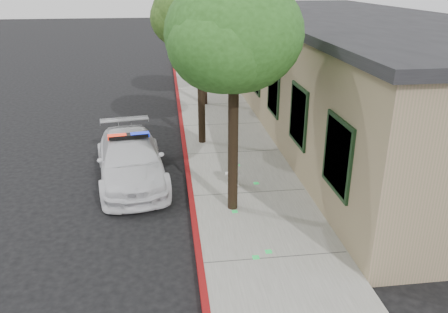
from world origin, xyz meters
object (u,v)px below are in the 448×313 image
at_px(clapboard_building, 350,71).
at_px(street_tree_near, 235,39).
at_px(fire_hydrant, 233,172).
at_px(police_car, 131,159).
at_px(street_tree_mid, 200,16).
at_px(street_tree_far, 204,9).

bearing_deg(clapboard_building, street_tree_near, -129.69).
height_order(clapboard_building, fire_hydrant, clapboard_building).
height_order(police_car, street_tree_mid, street_tree_mid).
bearing_deg(street_tree_mid, street_tree_far, 83.85).
height_order(clapboard_building, street_tree_near, street_tree_near).
height_order(fire_hydrant, street_tree_far, street_tree_far).
xyz_separation_m(police_car, street_tree_far, (2.84, 7.52, 3.62)).
bearing_deg(fire_hydrant, clapboard_building, 49.81).
bearing_deg(police_car, fire_hydrant, -27.47).
bearing_deg(clapboard_building, street_tree_mid, -162.66).
xyz_separation_m(street_tree_near, street_tree_far, (0.18, 9.82, -0.01)).
relative_size(clapboard_building, street_tree_near, 3.76).
bearing_deg(street_tree_far, police_car, -110.66).
relative_size(street_tree_near, street_tree_mid, 0.99).
relative_size(fire_hydrant, street_tree_mid, 0.14).
xyz_separation_m(police_car, fire_hydrant, (2.85, -1.01, -0.12)).
distance_m(clapboard_building, street_tree_near, 9.06).
xyz_separation_m(street_tree_near, street_tree_mid, (-0.35, 4.91, 0.11)).
relative_size(clapboard_building, police_car, 4.40).
bearing_deg(clapboard_building, police_car, -151.65).
distance_m(clapboard_building, police_car, 9.52).
height_order(fire_hydrant, street_tree_mid, street_tree_mid).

